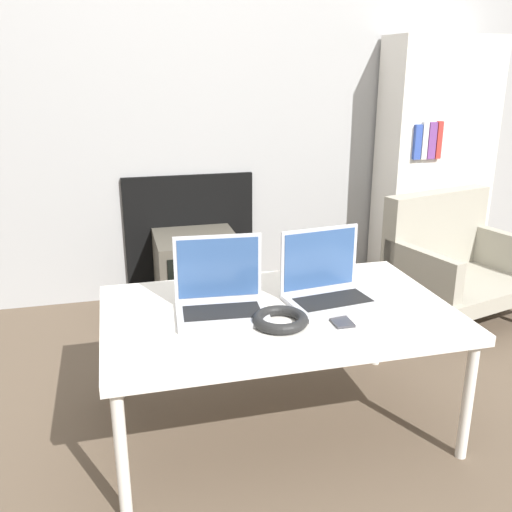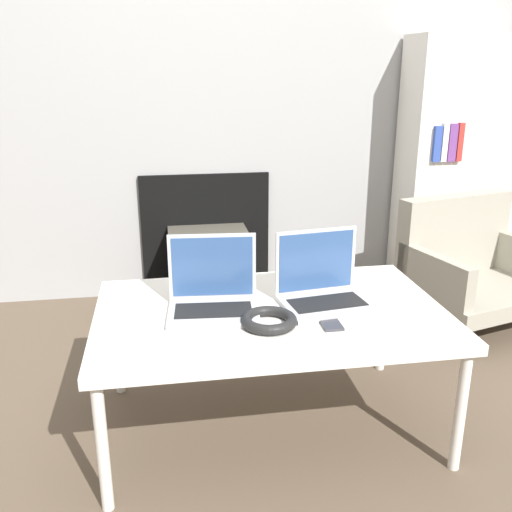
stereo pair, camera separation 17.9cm
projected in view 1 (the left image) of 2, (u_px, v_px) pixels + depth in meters
The scene contains 10 objects.
ground_plane at pixel (298, 468), 1.86m from camera, with size 14.00×14.00×0.00m, color brown.
wall_back at pixel (203, 57), 2.96m from camera, with size 7.00×0.08×2.60m.
table at pixel (278, 318), 1.95m from camera, with size 1.18×0.73×0.46m.
laptop_left at pixel (221, 295), 1.90m from camera, with size 0.32×0.25×0.25m.
laptop_right at pixel (327, 285), 1.99m from camera, with size 0.33×0.26×0.25m.
headphones at pixel (280, 320), 1.81m from camera, with size 0.18×0.18×0.03m.
phone at pixel (339, 319), 1.85m from camera, with size 0.06×0.13×0.01m.
tv at pixel (197, 273), 3.02m from camera, with size 0.42×0.44×0.40m.
armchair at pixel (451, 258), 2.96m from camera, with size 0.77×0.68×0.63m.
bookshelf at pixel (433, 166), 3.26m from camera, with size 0.60×0.32×1.40m.
Camera 1 is at (-0.52, -1.46, 1.24)m, focal length 40.00 mm.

